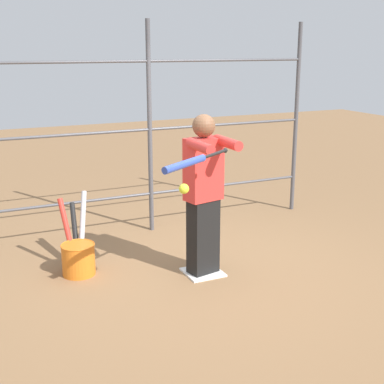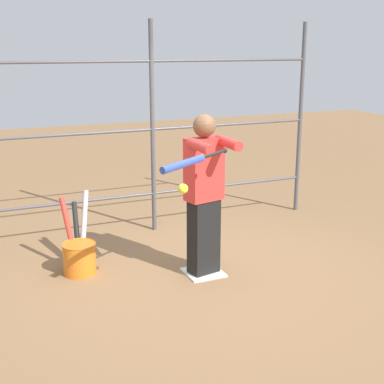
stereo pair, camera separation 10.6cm
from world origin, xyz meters
The scene contains 7 objects.
ground_plane centered at (0.00, 0.00, 0.00)m, with size 24.00×24.00×0.00m, color olive.
home_plate centered at (0.00, 0.00, 0.01)m, with size 0.40×0.40×0.02m.
fence_backstop centered at (0.00, -1.60, 1.38)m, with size 4.66×0.06×2.76m.
batter centered at (0.00, 0.02, 0.95)m, with size 0.44×0.65×1.76m.
baseball_bat_swinging centered at (0.49, 0.74, 1.44)m, with size 0.84×0.49×0.09m.
softball_in_flight centered at (0.47, 0.55, 1.15)m, with size 0.10×0.10×0.10m.
bat_bucket centered at (1.24, -0.59, 0.21)m, with size 0.44×0.81×0.81m.
Camera 1 is at (2.40, 4.91, 2.43)m, focal length 50.00 mm.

